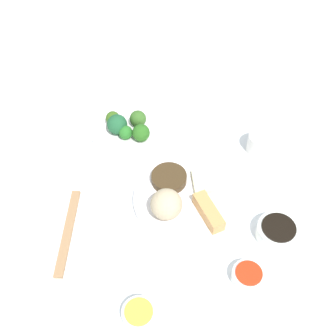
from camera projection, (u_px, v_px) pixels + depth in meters
tabletop at (182, 202)px, 1.01m from camera, size 2.20×2.20×0.02m
main_plate at (188, 200)px, 0.99m from camera, size 0.26×0.26×0.02m
rice_scoop at (166, 204)px, 0.93m from camera, size 0.07×0.07×0.07m
spring_roll at (208, 212)px, 0.94m from camera, size 0.10×0.08×0.03m
crab_rangoon_wonton at (208, 181)px, 1.01m from camera, size 0.09×0.09×0.01m
stir_fry_heap at (169, 178)px, 1.01m from camera, size 0.09×0.09×0.02m
broccoli_plate at (132, 130)px, 1.14m from camera, size 0.22×0.22×0.01m
broccoli_floret_0 at (138, 119)px, 1.13m from camera, size 0.05×0.05×0.05m
broccoli_floret_1 at (141, 133)px, 1.09m from camera, size 0.05×0.05×0.05m
broccoli_floret_2 at (117, 124)px, 1.11m from camera, size 0.05×0.05×0.05m
broccoli_floret_3 at (113, 118)px, 1.13m from camera, size 0.04×0.04×0.04m
broccoli_floret_4 at (126, 132)px, 1.10m from camera, size 0.04×0.04×0.04m
soy_sauce_bowl at (277, 232)px, 0.92m from camera, size 0.09×0.09×0.03m
soy_sauce_bowl_liquid at (279, 227)px, 0.91m from camera, size 0.08×0.08×0.00m
sauce_ramekin_sweet_and_sour at (248, 276)px, 0.86m from camera, size 0.07×0.07×0.03m
sauce_ramekin_sweet_and_sour_liquid at (249, 273)px, 0.85m from camera, size 0.06×0.06×0.00m
sauce_ramekin_hot_mustard at (139, 315)px, 0.81m from camera, size 0.07×0.07×0.03m
sauce_ramekin_hot_mustard_liquid at (139, 312)px, 0.79m from camera, size 0.06×0.06×0.00m
teacup at (261, 143)px, 1.08m from camera, size 0.07×0.07×0.05m
chopsticks_pair at (68, 231)px, 0.94m from camera, size 0.22×0.06×0.01m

